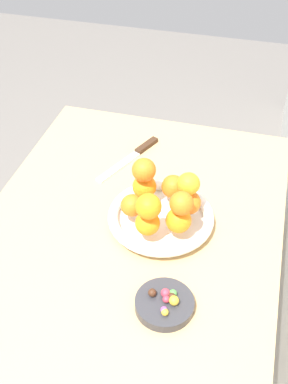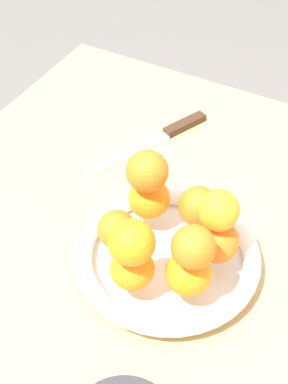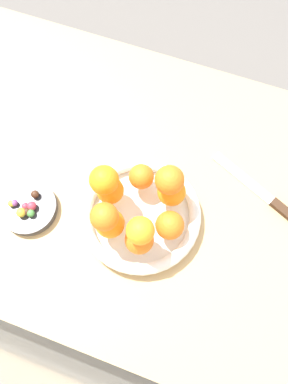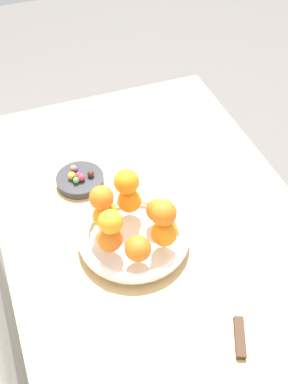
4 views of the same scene
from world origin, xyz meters
name	(u,v)px [view 1 (image 1 of 4)]	position (x,y,z in m)	size (l,w,h in m)	color
ground_plane	(130,384)	(0.00, 0.00, 0.00)	(6.00, 6.00, 0.00)	slate
dining_table	(125,262)	(0.00, 0.00, 0.65)	(1.10, 0.76, 0.74)	tan
fruit_bowl	(161,218)	(-0.07, 0.07, 0.76)	(0.27, 0.27, 0.04)	white
candy_dish	(164,304)	(0.17, 0.14, 0.75)	(0.13, 0.13, 0.02)	#333338
orange_0	(173,187)	(-0.14, 0.09, 0.81)	(0.06, 0.06, 0.06)	orange
orange_1	(144,187)	(-0.12, 0.02, 0.81)	(0.06, 0.06, 0.06)	orange
orange_2	(132,205)	(-0.05, 0.01, 0.81)	(0.06, 0.06, 0.06)	orange
orange_3	(147,223)	(0.00, 0.06, 0.81)	(0.06, 0.06, 0.06)	orange
orange_4	(178,220)	(-0.03, 0.13, 0.81)	(0.06, 0.06, 0.06)	orange
orange_5	(189,202)	(-0.10, 0.14, 0.81)	(0.06, 0.06, 0.06)	orange
orange_6	(144,170)	(-0.12, 0.02, 0.87)	(0.06, 0.06, 0.06)	orange
orange_7	(148,206)	(0.01, 0.06, 0.87)	(0.06, 0.06, 0.06)	orange
orange_8	(189,184)	(-0.10, 0.13, 0.87)	(0.06, 0.06, 0.06)	orange
orange_9	(182,203)	(-0.02, 0.13, 0.87)	(0.06, 0.06, 0.06)	orange
candy_ball_0	(172,296)	(0.16, 0.16, 0.77)	(0.02, 0.02, 0.02)	#472819
candy_ball_1	(174,301)	(0.17, 0.16, 0.77)	(0.02, 0.02, 0.02)	gold
candy_ball_2	(166,299)	(0.17, 0.15, 0.77)	(0.02, 0.02, 0.02)	#C6384C
candy_ball_3	(165,312)	(0.20, 0.15, 0.77)	(0.02, 0.02, 0.02)	gold
candy_ball_4	(165,293)	(0.16, 0.14, 0.77)	(0.02, 0.02, 0.02)	#C6384C
candy_ball_5	(173,293)	(0.15, 0.16, 0.77)	(0.02, 0.02, 0.02)	#4C9947
candy_ball_6	(152,293)	(0.16, 0.11, 0.77)	(0.02, 0.02, 0.02)	#472819
candy_ball_7	(164,310)	(0.20, 0.15, 0.77)	(0.02, 0.02, 0.02)	#8C4C99
knife	(134,155)	(-0.33, -0.07, 0.75)	(0.25, 0.13, 0.01)	#3F2819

